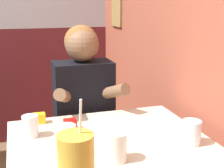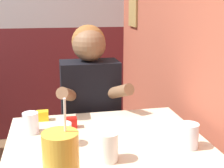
% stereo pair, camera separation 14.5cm
% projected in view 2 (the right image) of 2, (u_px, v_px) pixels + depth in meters
% --- Properties ---
extents(brick_wall_right, '(0.08, 4.22, 2.70)m').
position_uv_depth(brick_wall_right, '(170.00, 0.00, 1.99)').
color(brick_wall_right, '#9E4C38').
rests_on(brick_wall_right, ground_plane).
extents(main_table, '(0.87, 0.79, 0.74)m').
position_uv_depth(main_table, '(108.00, 159.00, 1.36)').
color(main_table, beige).
rests_on(main_table, ground_plane).
extents(person_seated, '(0.42, 0.40, 1.21)m').
position_uv_depth(person_seated, '(91.00, 122.00, 1.90)').
color(person_seated, black).
rests_on(person_seated, ground_plane).
extents(cocktail_pitcher, '(0.12, 0.12, 0.30)m').
position_uv_depth(cocktail_pitcher, '(61.00, 159.00, 1.02)').
color(cocktail_pitcher, gold).
rests_on(cocktail_pitcher, main_table).
extents(glass_near_pitcher, '(0.07, 0.07, 0.10)m').
position_uv_depth(glass_near_pitcher, '(31.00, 123.00, 1.44)').
color(glass_near_pitcher, silver).
rests_on(glass_near_pitcher, main_table).
extents(glass_center, '(0.08, 0.08, 0.11)m').
position_uv_depth(glass_center, '(108.00, 147.00, 1.18)').
color(glass_center, silver).
rests_on(glass_center, main_table).
extents(glass_far_side, '(0.08, 0.08, 0.10)m').
position_uv_depth(glass_far_side, '(63.00, 134.00, 1.31)').
color(glass_far_side, silver).
rests_on(glass_far_side, main_table).
extents(glass_by_brick, '(0.08, 0.08, 0.10)m').
position_uv_depth(glass_by_brick, '(189.00, 136.00, 1.29)').
color(glass_by_brick, silver).
rests_on(glass_by_brick, main_table).
extents(condiment_ketchup, '(0.06, 0.04, 0.05)m').
position_uv_depth(condiment_ketchup, '(71.00, 123.00, 1.51)').
color(condiment_ketchup, '#B7140F').
rests_on(condiment_ketchup, main_table).
extents(condiment_mustard, '(0.06, 0.04, 0.05)m').
position_uv_depth(condiment_mustard, '(43.00, 116.00, 1.60)').
color(condiment_mustard, yellow).
rests_on(condiment_mustard, main_table).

